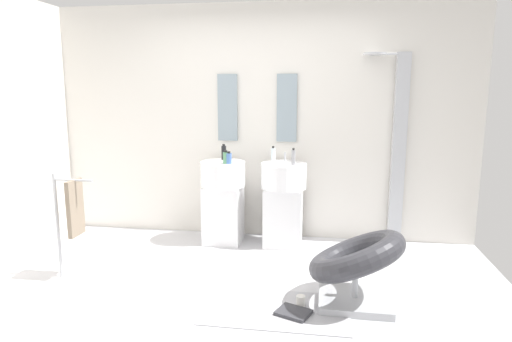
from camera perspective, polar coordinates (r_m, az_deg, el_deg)
The scene contains 17 objects.
ground_plane at distance 3.81m, azimuth -3.64°, elevation -15.96°, with size 4.80×3.60×0.04m, color silver.
rear_partition at distance 5.05m, azimuth 0.24°, elevation 6.21°, with size 4.80×0.10×2.60m, color silver.
pedestal_sink_left at distance 4.90m, azimuth -4.23°, elevation -3.56°, with size 0.49×0.49×1.00m.
pedestal_sink_right at distance 4.80m, azimuth 3.54°, elevation -3.86°, with size 0.49×0.49×1.00m.
vanity_mirror_left at distance 5.03m, azimuth -3.66°, elevation 8.11°, with size 0.22×0.03×0.74m, color #8C9EA8.
vanity_mirror_right at distance 4.93m, azimuth 3.98°, elevation 8.06°, with size 0.22×0.03×0.74m, color #8C9EA8.
shower_column at distance 4.95m, azimuth 17.69°, elevation 3.07°, with size 0.49×0.24×2.05m.
lounge_chair at distance 3.62m, azimuth 12.71°, elevation -11.31°, with size 1.01×1.01×0.65m.
towel_rack at distance 4.23m, azimuth -22.51°, elevation -4.67°, with size 0.37×0.22×0.95m.
area_rug at distance 3.59m, azimuth 2.62°, elevation -17.31°, with size 1.12×0.64×0.01m, color #B2B2B7.
magazine_charcoal at distance 3.51m, azimuth 4.84°, elevation -17.63°, with size 0.24×0.19×0.03m, color #38383D.
coffee_mug at distance 3.62m, azimuth 5.76°, elevation -16.25°, with size 0.07×0.07×0.08m, color white.
soap_bottle_green at distance 4.70m, azimuth -3.90°, elevation 1.73°, with size 0.06×0.06×0.14m.
soap_bottle_clear at distance 4.83m, azimuth 2.22°, elevation 2.15°, with size 0.05×0.05×0.17m.
soap_bottle_black at distance 4.94m, azimuth -4.16°, elevation 2.38°, with size 0.05×0.05×0.18m.
soap_bottle_grey at distance 4.61m, azimuth 4.82°, elevation 1.78°, with size 0.04×0.04×0.17m.
soap_bottle_blue at distance 4.68m, azimuth -3.49°, elevation 1.66°, with size 0.06×0.06×0.13m.
Camera 1 is at (0.75, -3.33, 1.68)m, focal length 31.17 mm.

